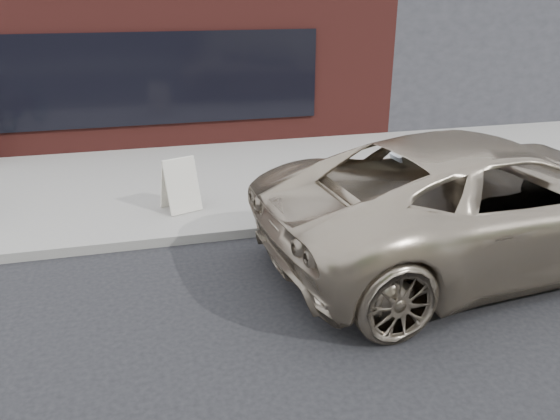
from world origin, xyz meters
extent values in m
cube|color=gray|center=(0.00, 7.00, 0.07)|extent=(44.00, 6.00, 0.15)
cube|color=#541F1B|center=(-2.00, 14.00, 2.25)|extent=(14.00, 10.00, 4.50)
cube|color=black|center=(-2.00, 8.97, 1.70)|extent=(10.00, 0.08, 2.00)
cube|color=#2D2D32|center=(10.00, 14.00, 3.00)|extent=(10.00, 10.00, 6.00)
torus|color=black|center=(1.28, 3.42, 0.32)|extent=(0.65, 0.17, 0.64)
torus|color=black|center=(2.72, 3.56, 0.32)|extent=(0.65, 0.17, 0.64)
cube|color=#B7B7BC|center=(1.95, 3.48, 0.40)|extent=(0.55, 0.34, 0.36)
cube|color=black|center=(2.24, 3.51, 0.79)|extent=(0.51, 0.35, 0.25)
cube|color=black|center=(1.76, 3.47, 0.77)|extent=(0.55, 0.32, 0.12)
cube|color=black|center=(1.43, 3.43, 0.69)|extent=(0.31, 0.24, 0.13)
cube|color=black|center=(2.53, 3.54, 0.91)|extent=(0.19, 0.25, 0.21)
cube|color=silver|center=(2.59, 3.55, 1.15)|extent=(0.16, 0.30, 0.32)
cylinder|color=black|center=(2.46, 3.53, 0.98)|extent=(0.09, 0.67, 0.03)
cube|color=#B7B7BC|center=(1.31, 3.42, 0.83)|extent=(0.30, 0.31, 0.03)
cube|color=gray|center=(1.37, 3.18, 0.60)|extent=(0.42, 0.21, 0.38)
cylinder|color=black|center=(1.31, 3.42, 0.96)|extent=(0.49, 0.31, 0.27)
cylinder|color=#B7B7BC|center=(1.55, 3.60, 0.34)|extent=(0.54, 0.13, 0.18)
imported|color=tan|center=(3.50, 2.60, 0.88)|extent=(6.60, 3.58, 1.76)
cube|color=silver|center=(-0.47, 4.99, 0.59)|extent=(0.61, 0.44, 0.88)
cube|color=silver|center=(-0.55, 5.21, 0.59)|extent=(0.61, 0.44, 0.88)
camera|label=1|loc=(-0.95, -3.50, 3.60)|focal=35.00mm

